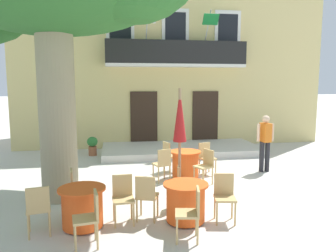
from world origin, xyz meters
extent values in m
plane|color=beige|center=(0.00, 0.00, 0.00)|extent=(120.00, 120.00, 0.00)
cube|color=#DBC67F|center=(0.38, 7.00, 3.75)|extent=(13.00, 4.00, 7.50)
cube|color=#332319|center=(-0.92, 4.97, 1.15)|extent=(1.10, 0.08, 2.30)
cube|color=#332319|center=(1.68, 4.97, 1.15)|extent=(1.10, 0.08, 2.30)
cube|color=silver|center=(-1.82, 4.96, 4.65)|extent=(1.10, 0.08, 1.90)
cube|color=black|center=(-1.82, 4.93, 4.65)|extent=(0.84, 0.04, 1.60)
cube|color=silver|center=(0.38, 4.96, 4.65)|extent=(1.10, 0.08, 1.90)
cube|color=black|center=(0.38, 4.93, 4.65)|extent=(0.84, 0.04, 1.60)
cube|color=silver|center=(2.58, 4.96, 4.65)|extent=(1.10, 0.08, 1.90)
cube|color=black|center=(2.58, 4.93, 4.65)|extent=(0.84, 0.04, 1.60)
cube|color=silver|center=(0.38, 4.67, 3.34)|extent=(5.60, 0.65, 0.12)
cube|color=black|center=(0.38, 4.38, 3.85)|extent=(5.60, 0.06, 0.90)
cylinder|color=#B2B2B7|center=(-0.82, 4.50, 4.75)|extent=(0.04, 0.95, 1.33)
cube|color=white|center=(-0.82, 4.05, 5.05)|extent=(0.60, 0.29, 0.38)
cylinder|color=#B2B2B7|center=(1.58, 4.50, 4.75)|extent=(0.04, 0.95, 1.33)
cube|color=#146B2D|center=(1.58, 4.05, 5.05)|extent=(0.60, 0.29, 0.38)
cylinder|color=#47423D|center=(-1.92, 4.70, 3.54)|extent=(0.29, 0.29, 0.28)
ellipsoid|color=#38843D|center=(-1.92, 4.70, 3.92)|extent=(0.37, 0.37, 0.48)
cylinder|color=#47423D|center=(-0.77, 4.70, 3.52)|extent=(0.27, 0.27, 0.24)
ellipsoid|color=#2D7533|center=(-0.77, 4.70, 3.80)|extent=(0.35, 0.35, 0.33)
cylinder|color=#47423D|center=(0.38, 4.70, 3.52)|extent=(0.26, 0.26, 0.23)
ellipsoid|color=#38843D|center=(0.38, 4.70, 3.77)|extent=(0.34, 0.34, 0.28)
cylinder|color=#995638|center=(1.53, 4.70, 3.56)|extent=(0.27, 0.27, 0.31)
ellipsoid|color=#38843D|center=(1.53, 4.70, 3.95)|extent=(0.35, 0.35, 0.48)
cylinder|color=#47423D|center=(2.68, 4.70, 3.51)|extent=(0.26, 0.26, 0.23)
ellipsoid|color=#4C8E38|center=(2.68, 4.70, 3.81)|extent=(0.34, 0.34, 0.36)
cube|color=silver|center=(0.38, 3.69, 0.12)|extent=(5.94, 2.61, 0.25)
cylinder|color=gray|center=(-3.40, -0.78, 1.92)|extent=(0.81, 0.81, 3.85)
cylinder|color=#EA561E|center=(-0.19, 0.39, 0.37)|extent=(0.74, 0.74, 0.68)
cylinder|color=#EA561E|center=(-0.19, 0.39, 0.74)|extent=(0.86, 0.86, 0.04)
cylinder|color=#2D2823|center=(-0.19, 0.39, 0.01)|extent=(0.44, 0.44, 0.03)
cylinder|color=tan|center=(0.74, 0.51, 0.23)|extent=(0.04, 0.04, 0.45)
cylinder|color=tan|center=(0.42, 0.40, 0.23)|extent=(0.04, 0.04, 0.45)
cylinder|color=tan|center=(0.64, 0.83, 0.23)|extent=(0.04, 0.04, 0.45)
cylinder|color=tan|center=(0.31, 0.73, 0.23)|extent=(0.04, 0.04, 0.45)
cube|color=tan|center=(0.53, 0.62, 0.47)|extent=(0.50, 0.50, 0.04)
cube|color=tan|center=(0.47, 0.79, 0.70)|extent=(0.37, 0.15, 0.42)
cylinder|color=tan|center=(-0.36, 1.31, 0.23)|extent=(0.04, 0.04, 0.45)
cylinder|color=tan|center=(-0.24, 0.99, 0.23)|extent=(0.04, 0.04, 0.45)
cylinder|color=tan|center=(-0.68, 1.18, 0.23)|extent=(0.04, 0.04, 0.45)
cylinder|color=tan|center=(-0.56, 0.87, 0.23)|extent=(0.04, 0.04, 0.45)
cube|color=tan|center=(-0.46, 1.09, 0.47)|extent=(0.52, 0.52, 0.04)
cube|color=tan|center=(-0.63, 1.02, 0.70)|extent=(0.17, 0.37, 0.42)
cylinder|color=tan|center=(-1.12, 0.27, 0.23)|extent=(0.04, 0.04, 0.45)
cylinder|color=tan|center=(-0.79, 0.37, 0.23)|extent=(0.04, 0.04, 0.45)
cylinder|color=tan|center=(-1.01, -0.05, 0.23)|extent=(0.04, 0.04, 0.45)
cylinder|color=tan|center=(-0.69, 0.05, 0.23)|extent=(0.04, 0.04, 0.45)
cube|color=tan|center=(-0.90, 0.16, 0.47)|extent=(0.50, 0.50, 0.04)
cube|color=tan|center=(-0.85, -0.01, 0.70)|extent=(0.37, 0.15, 0.42)
cylinder|color=tan|center=(0.07, -0.51, 0.23)|extent=(0.04, 0.04, 0.45)
cylinder|color=tan|center=(-0.08, -0.21, 0.23)|extent=(0.04, 0.04, 0.45)
cylinder|color=tan|center=(0.37, -0.36, 0.23)|extent=(0.04, 0.04, 0.45)
cylinder|color=tan|center=(0.22, -0.06, 0.23)|extent=(0.04, 0.04, 0.45)
cube|color=tan|center=(0.14, -0.29, 0.47)|extent=(0.54, 0.54, 0.04)
cube|color=tan|center=(0.31, -0.21, 0.70)|extent=(0.20, 0.36, 0.42)
cylinder|color=#EA561E|center=(-0.83, -2.52, 0.37)|extent=(0.74, 0.74, 0.68)
cylinder|color=#EA561E|center=(-0.83, -2.52, 0.74)|extent=(0.86, 0.86, 0.04)
cylinder|color=#2D2823|center=(-0.83, -2.52, 0.01)|extent=(0.44, 0.44, 0.03)
cylinder|color=tan|center=(-1.17, -3.40, 0.23)|extent=(0.04, 0.04, 0.45)
cylinder|color=tan|center=(-1.11, -3.06, 0.23)|extent=(0.04, 0.04, 0.45)
cylinder|color=tan|center=(-0.84, -3.46, 0.23)|extent=(0.04, 0.04, 0.45)
cylinder|color=tan|center=(-0.77, -3.13, 0.23)|extent=(0.04, 0.04, 0.45)
cube|color=tan|center=(-0.97, -3.26, 0.47)|extent=(0.47, 0.47, 0.04)
cube|color=tan|center=(-0.80, -3.29, 0.70)|extent=(0.11, 0.38, 0.42)
cylinder|color=tan|center=(0.04, -2.86, 0.23)|extent=(0.04, 0.04, 0.45)
cylinder|color=tan|center=(-0.29, -2.80, 0.23)|extent=(0.04, 0.04, 0.45)
cylinder|color=tan|center=(0.10, -2.53, 0.23)|extent=(0.04, 0.04, 0.45)
cylinder|color=tan|center=(-0.23, -2.46, 0.23)|extent=(0.04, 0.04, 0.45)
cube|color=tan|center=(-0.09, -2.66, 0.47)|extent=(0.47, 0.47, 0.04)
cube|color=tan|center=(-0.06, -2.49, 0.70)|extent=(0.38, 0.11, 0.42)
cylinder|color=tan|center=(-0.43, -1.68, 0.23)|extent=(0.04, 0.04, 0.45)
cylinder|color=tan|center=(-0.52, -2.01, 0.23)|extent=(0.04, 0.04, 0.45)
cylinder|color=tan|center=(-0.76, -1.59, 0.23)|extent=(0.04, 0.04, 0.45)
cylinder|color=tan|center=(-0.85, -1.92, 0.23)|extent=(0.04, 0.04, 0.45)
cube|color=tan|center=(-0.64, -1.80, 0.47)|extent=(0.49, 0.49, 0.04)
cube|color=tan|center=(-0.81, -1.75, 0.70)|extent=(0.14, 0.38, 0.42)
cylinder|color=tan|center=(-1.65, -2.07, 0.23)|extent=(0.04, 0.04, 0.45)
cylinder|color=tan|center=(-1.33, -2.18, 0.23)|extent=(0.04, 0.04, 0.45)
cylinder|color=tan|center=(-1.76, -2.39, 0.23)|extent=(0.04, 0.04, 0.45)
cylinder|color=tan|center=(-1.44, -2.50, 0.23)|extent=(0.04, 0.04, 0.45)
cube|color=tan|center=(-1.54, -2.29, 0.47)|extent=(0.51, 0.51, 0.04)
cube|color=tan|center=(-1.60, -2.46, 0.70)|extent=(0.37, 0.16, 0.42)
cylinder|color=#EA561E|center=(-2.76, -2.46, 0.37)|extent=(0.74, 0.74, 0.68)
cylinder|color=#EA561E|center=(-2.76, -2.46, 0.74)|extent=(0.86, 0.86, 0.04)
cylinder|color=#2D2823|center=(-2.76, -2.46, 0.01)|extent=(0.44, 0.44, 0.03)
cylinder|color=tan|center=(-1.83, -2.58, 0.23)|extent=(0.04, 0.04, 0.45)
cylinder|color=tan|center=(-2.17, -2.60, 0.23)|extent=(0.04, 0.04, 0.45)
cylinder|color=tan|center=(-1.85, -2.24, 0.23)|extent=(0.04, 0.04, 0.45)
cylinder|color=tan|center=(-2.19, -2.26, 0.23)|extent=(0.04, 0.04, 0.45)
cube|color=tan|center=(-2.01, -2.42, 0.47)|extent=(0.42, 0.42, 0.04)
cube|color=tan|center=(-2.02, -2.24, 0.70)|extent=(0.38, 0.06, 0.42)
cylinder|color=tan|center=(-2.69, -1.53, 0.23)|extent=(0.04, 0.04, 0.45)
cylinder|color=tan|center=(-2.66, -1.87, 0.23)|extent=(0.04, 0.04, 0.45)
cylinder|color=tan|center=(-3.03, -1.57, 0.23)|extent=(0.04, 0.04, 0.45)
cylinder|color=tan|center=(-2.99, -1.91, 0.23)|extent=(0.04, 0.04, 0.45)
cube|color=tan|center=(-2.84, -1.72, 0.47)|extent=(0.44, 0.44, 0.04)
cube|color=tan|center=(-3.02, -1.74, 0.70)|extent=(0.08, 0.38, 0.42)
cylinder|color=tan|center=(-3.69, -2.49, 0.23)|extent=(0.04, 0.04, 0.45)
cylinder|color=tan|center=(-3.36, -2.42, 0.23)|extent=(0.04, 0.04, 0.45)
cylinder|color=tan|center=(-3.62, -2.82, 0.23)|extent=(0.04, 0.04, 0.45)
cylinder|color=tan|center=(-3.29, -2.75, 0.23)|extent=(0.04, 0.04, 0.45)
cube|color=tan|center=(-3.49, -2.62, 0.47)|extent=(0.47, 0.47, 0.04)
cube|color=tan|center=(-3.46, -2.79, 0.70)|extent=(0.38, 0.12, 0.42)
cylinder|color=tan|center=(-2.79, -3.40, 0.23)|extent=(0.04, 0.04, 0.45)
cylinder|color=tan|center=(-2.84, -3.06, 0.23)|extent=(0.04, 0.04, 0.45)
cylinder|color=tan|center=(-2.45, -3.35, 0.23)|extent=(0.04, 0.04, 0.45)
cylinder|color=tan|center=(-2.50, -3.01, 0.23)|extent=(0.04, 0.04, 0.45)
cube|color=tan|center=(-2.65, -3.21, 0.47)|extent=(0.45, 0.45, 0.04)
cube|color=tan|center=(-2.47, -3.18, 0.70)|extent=(0.10, 0.38, 0.42)
cylinder|color=#997A56|center=(-0.81, -1.84, 1.27)|extent=(0.06, 0.06, 2.55)
cylinder|color=#333333|center=(-0.81, -1.84, 0.04)|extent=(0.44, 0.44, 0.08)
cone|color=#B21E1E|center=(-0.81, -1.84, 2.00)|extent=(0.28, 0.28, 1.10)
cylinder|color=#995638|center=(-2.94, 3.74, 0.17)|extent=(0.29, 0.29, 0.34)
ellipsoid|color=#2D7533|center=(-2.94, 3.74, 0.52)|extent=(0.38, 0.38, 0.36)
cylinder|color=#232328|center=(2.20, 0.62, 0.45)|extent=(0.14, 0.14, 0.91)
cylinder|color=#232328|center=(2.38, 0.62, 0.45)|extent=(0.14, 0.14, 0.91)
cube|color=orange|center=(2.29, 0.62, 1.19)|extent=(0.27, 0.37, 0.56)
sphere|color=beige|center=(2.29, 0.62, 1.59)|extent=(0.22, 0.22, 0.22)
cylinder|color=beige|center=(2.07, 0.62, 1.19)|extent=(0.09, 0.09, 0.52)
cylinder|color=beige|center=(2.51, 0.62, 1.19)|extent=(0.09, 0.09, 0.52)
camera|label=1|loc=(-2.17, -8.44, 2.66)|focal=35.24mm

